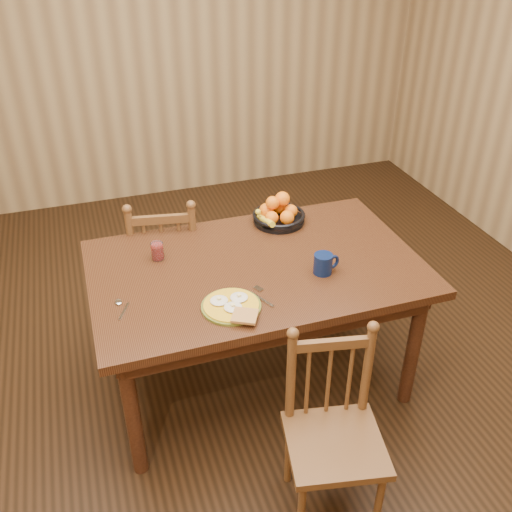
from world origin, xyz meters
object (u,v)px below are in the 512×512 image
object	(u,v)px
fruit_bowl	(278,214)
coffee_mug	(324,263)
chair_far	(166,266)
chair_near	(333,434)
breakfast_plate	(232,306)
dining_table	(256,279)

from	to	relation	value
fruit_bowl	coffee_mug	bearing A→B (deg)	-86.45
chair_far	chair_near	world-z (taller)	chair_far
fruit_bowl	breakfast_plate	bearing A→B (deg)	-124.53
chair_far	fruit_bowl	xyz separation A→B (m)	(0.61, -0.23, 0.37)
breakfast_plate	coffee_mug	size ratio (longest dim) A/B	2.29
dining_table	fruit_bowl	distance (m)	0.47
dining_table	chair_far	xyz separation A→B (m)	(-0.35, 0.61, -0.23)
chair_far	fruit_bowl	size ratio (longest dim) A/B	3.09
breakfast_plate	coffee_mug	xyz separation A→B (m)	(0.49, 0.13, 0.04)
chair_far	coffee_mug	distance (m)	1.07
chair_far	breakfast_plate	xyz separation A→B (m)	(0.15, -0.90, 0.33)
dining_table	fruit_bowl	size ratio (longest dim) A/B	5.52
chair_far	chair_near	distance (m)	1.48
breakfast_plate	fruit_bowl	distance (m)	0.81
chair_near	breakfast_plate	xyz separation A→B (m)	(-0.27, 0.52, 0.35)
chair_near	breakfast_plate	size ratio (longest dim) A/B	2.80
chair_near	chair_far	bearing A→B (deg)	117.60
chair_near	breakfast_plate	world-z (taller)	chair_near
chair_far	fruit_bowl	bearing A→B (deg)	168.92
coffee_mug	fruit_bowl	xyz separation A→B (m)	(-0.03, 0.54, 0.00)
breakfast_plate	chair_far	bearing A→B (deg)	99.22
dining_table	breakfast_plate	distance (m)	0.38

